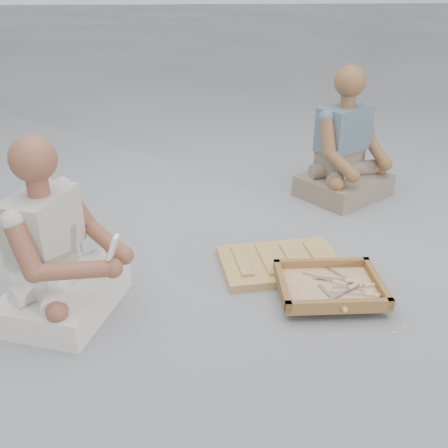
{
  "coord_description": "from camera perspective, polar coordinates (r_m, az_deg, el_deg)",
  "views": [
    {
      "loc": [
        -0.32,
        -1.97,
        1.35
      ],
      "look_at": [
        -0.12,
        0.16,
        0.3
      ],
      "focal_mm": 40.0,
      "sensor_mm": 36.0,
      "label": 1
    }
  ],
  "objects": [
    {
      "name": "carved_panel",
      "position": [
        2.62,
        6.5,
        -4.42
      ],
      "size": [
        0.65,
        0.46,
        0.04
      ],
      "primitive_type": "cube",
      "rotation": [
        0.0,
        0.0,
        0.09
      ],
      "color": "#A3773F",
      "rests_on": "ground"
    },
    {
      "name": "wood_chip_7",
      "position": [
        2.28,
        18.9,
        -11.67
      ],
      "size": [
        0.02,
        0.02,
        0.0
      ],
      "primitive_type": "cube",
      "rotation": [
        0.0,
        0.0,
        2.91
      ],
      "color": "tan",
      "rests_on": "ground"
    },
    {
      "name": "chisel_7",
      "position": [
        2.38,
        14.26,
        -7.06
      ],
      "size": [
        0.19,
        0.14,
        0.02
      ],
      "rotation": [
        0.0,
        0.0,
        0.59
      ],
      "color": "silver",
      "rests_on": "tool_tray"
    },
    {
      "name": "wood_chip_9",
      "position": [
        2.75,
        13.71,
        -3.93
      ],
      "size": [
        0.02,
        0.02,
        0.0
      ],
      "primitive_type": "cube",
      "rotation": [
        0.0,
        0.0,
        2.09
      ],
      "color": "tan",
      "rests_on": "ground"
    },
    {
      "name": "chisel_3",
      "position": [
        2.38,
        16.11,
        -7.53
      ],
      "size": [
        0.16,
        0.18,
        0.02
      ],
      "rotation": [
        0.0,
        0.0,
        -0.83
      ],
      "color": "silver",
      "rests_on": "tool_tray"
    },
    {
      "name": "mobile_phone",
      "position": [
        2.03,
        -12.58,
        -2.59
      ],
      "size": [
        0.06,
        0.06,
        0.11
      ],
      "rotation": [
        -0.35,
        0.0,
        -1.82
      ],
      "color": "white",
      "rests_on": "craftsman"
    },
    {
      "name": "chisel_6",
      "position": [
        2.42,
        12.6,
        -6.49
      ],
      "size": [
        0.19,
        0.14,
        0.02
      ],
      "rotation": [
        0.0,
        0.0,
        -0.61
      ],
      "color": "silver",
      "rests_on": "tool_tray"
    },
    {
      "name": "tool_tray",
      "position": [
        2.4,
        11.96,
        -6.96
      ],
      "size": [
        0.49,
        0.4,
        0.06
      ],
      "rotation": [
        0.0,
        0.0,
        -0.04
      ],
      "color": "brown",
      "rests_on": "carved_panel"
    },
    {
      "name": "companion",
      "position": [
        3.48,
        13.69,
        7.71
      ],
      "size": [
        0.71,
        0.68,
        0.87
      ],
      "rotation": [
        0.0,
        0.0,
        3.74
      ],
      "color": "gray",
      "rests_on": "ground"
    },
    {
      "name": "wood_chip_5",
      "position": [
        2.45,
        12.02,
        -7.89
      ],
      "size": [
        0.02,
        0.02,
        0.0
      ],
      "primitive_type": "cube",
      "rotation": [
        0.0,
        0.0,
        0.37
      ],
      "color": "tan",
      "rests_on": "ground"
    },
    {
      "name": "wood_chip_2",
      "position": [
        2.74,
        10.36,
        -3.71
      ],
      "size": [
        0.02,
        0.02,
        0.0
      ],
      "primitive_type": "cube",
      "rotation": [
        0.0,
        0.0,
        1.23
      ],
      "color": "tan",
      "rests_on": "ground"
    },
    {
      "name": "chisel_2",
      "position": [
        2.27,
        12.95,
        -8.8
      ],
      "size": [
        0.08,
        0.22,
        0.02
      ],
      "rotation": [
        0.0,
        0.0,
        -1.28
      ],
      "color": "silver",
      "rests_on": "tool_tray"
    },
    {
      "name": "craftsman",
      "position": [
        2.27,
        -18.56,
        -3.59
      ],
      "size": [
        0.61,
        0.63,
        0.81
      ],
      "rotation": [
        0.0,
        0.0,
        -1.91
      ],
      "color": "silver",
      "rests_on": "ground"
    },
    {
      "name": "wood_chip_1",
      "position": [
        2.33,
        11.16,
        -9.79
      ],
      "size": [
        0.02,
        0.02,
        0.0
      ],
      "primitive_type": "cube",
      "rotation": [
        0.0,
        0.0,
        0.63
      ],
      "color": "tan",
      "rests_on": "ground"
    },
    {
      "name": "wood_chip_3",
      "position": [
        2.63,
        12.54,
        -5.35
      ],
      "size": [
        0.02,
        0.02,
        0.0
      ],
      "primitive_type": "cube",
      "rotation": [
        0.0,
        0.0,
        0.31
      ],
      "color": "tan",
      "rests_on": "ground"
    },
    {
      "name": "wood_chip_8",
      "position": [
        2.67,
        14.47,
        -5.03
      ],
      "size": [
        0.02,
        0.02,
        0.0
      ],
      "primitive_type": "cube",
      "rotation": [
        0.0,
        0.0,
        3.12
      ],
      "color": "tan",
      "rests_on": "ground"
    },
    {
      "name": "wood_chip_6",
      "position": [
        2.33,
        19.97,
        -10.98
      ],
      "size": [
        0.02,
        0.02,
        0.0
      ],
      "primitive_type": "cube",
      "rotation": [
        0.0,
        0.0,
        1.81
      ],
      "color": "tan",
      "rests_on": "ground"
    },
    {
      "name": "chisel_5",
      "position": [
        2.44,
        14.49,
        -6.41
      ],
      "size": [
        0.14,
        0.19,
        0.02
      ],
      "rotation": [
        0.0,
        0.0,
        -0.99
      ],
      "color": "silver",
      "rests_on": "tool_tray"
    },
    {
      "name": "wood_chip_0",
      "position": [
        2.5,
        18.13,
        -7.84
      ],
      "size": [
        0.02,
        0.02,
        0.0
      ],
      "primitive_type": "cube",
      "rotation": [
        0.0,
        0.0,
        2.96
      ],
      "color": "tan",
      "rests_on": "ground"
    },
    {
      "name": "chisel_0",
      "position": [
        2.37,
        16.06,
        -7.8
      ],
      "size": [
        0.22,
        0.06,
        0.02
      ],
      "rotation": [
        0.0,
        0.0,
        -0.22
      ],
      "color": "silver",
      "rests_on": "tool_tray"
    },
    {
      "name": "chisel_1",
      "position": [
        2.43,
        13.99,
        -6.31
      ],
      "size": [
        0.21,
        0.09,
        0.02
      ],
      "rotation": [
        0.0,
        0.0,
        -0.32
      ],
      "color": "silver",
      "rests_on": "tool_tray"
    },
    {
      "name": "ground",
      "position": [
        2.41,
        3.31,
        -7.95
      ],
      "size": [
        60.0,
        60.0,
        0.0
      ],
      "primitive_type": "plane",
      "color": "gray",
      "rests_on": "ground"
    },
    {
      "name": "chisel_4",
      "position": [
        2.43,
        15.99,
        -6.8
      ],
      "size": [
        0.22,
        0.02,
        0.02
      ],
      "rotation": [
        0.0,
        0.0,
        0.0
      ],
      "color": "silver",
      "rests_on": "tool_tray"
    },
    {
      "name": "wood_chip_4",
      "position": [
        2.57,
        8.92,
        -5.73
      ],
      "size": [
        0.02,
        0.02,
        0.0
      ],
      "primitive_type": "cube",
      "rotation": [
        0.0,
        0.0,
        1.56
      ],
      "color": "tan",
      "rests_on": "ground"
    }
  ]
}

